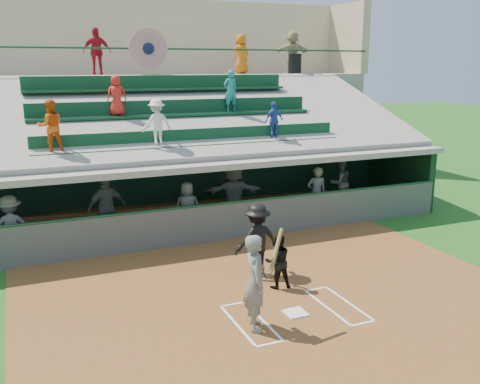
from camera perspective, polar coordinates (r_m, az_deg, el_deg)
name	(u,v)px	position (r m, az deg, el deg)	size (l,w,h in m)	color
ground	(295,314)	(11.33, 5.93, -12.86)	(100.00, 100.00, 0.00)	#194B15
dirt_slab	(284,304)	(11.72, 4.74, -11.84)	(11.00, 9.00, 0.02)	brown
home_plate	(295,313)	(11.31, 5.94, -12.70)	(0.43, 0.43, 0.03)	white
batters_box_chalk	(295,313)	(11.32, 5.94, -12.75)	(2.65, 1.85, 0.01)	white
dugout_floor	(194,225)	(17.13, -4.97, -3.54)	(16.00, 3.50, 0.04)	gray
concourse_slab	(143,130)	(23.07, -10.31, 6.48)	(20.00, 3.00, 4.60)	gray
grandstand	(161,140)	(20.19, -8.45, 5.48)	(20.40, 10.40, 7.80)	#4D524C
batter_at_plate	(256,282)	(10.31, 1.69, -9.57)	(0.94, 0.81, 1.95)	#585A55
catcher	(278,261)	(12.27, 4.06, -7.39)	(0.61, 0.48, 1.26)	black
home_umpire	(257,239)	(12.93, 1.83, -5.08)	(1.14, 0.65, 1.76)	black
dugout_bench	(190,209)	(18.15, -5.35, -1.79)	(14.41, 0.43, 0.43)	olive
dugout_player_a	(11,227)	(15.16, -23.26, -3.46)	(1.09, 0.63, 1.69)	#5A5C57
dugout_player_b	(107,208)	(15.70, -14.03, -1.66)	(1.15, 0.48, 1.97)	#525450
dugout_player_c	(188,208)	(16.12, -5.62, -1.66)	(0.77, 0.50, 1.57)	#5B5E59
dugout_player_d	(234,193)	(16.94, -0.68, -0.13)	(1.84, 0.59, 1.98)	#5E615B
dugout_player_e	(316,193)	(17.59, 8.16, -0.14)	(0.64, 0.42, 1.76)	#545752
dugout_player_f	(340,183)	(19.37, 10.61, 0.97)	(0.84, 0.65, 1.73)	#5D605B
trash_bin	(295,64)	(24.05, 5.87, 13.43)	(0.58, 0.58, 0.86)	black
concourse_staff_a	(97,51)	(22.02, -15.02, 14.29)	(1.06, 0.44, 1.81)	#A4121C
concourse_staff_b	(241,54)	(23.88, 0.13, 14.48)	(0.82, 0.54, 1.69)	#C45D0B
concourse_staff_c	(292,52)	(24.52, 5.61, 14.60)	(1.72, 0.55, 1.86)	tan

